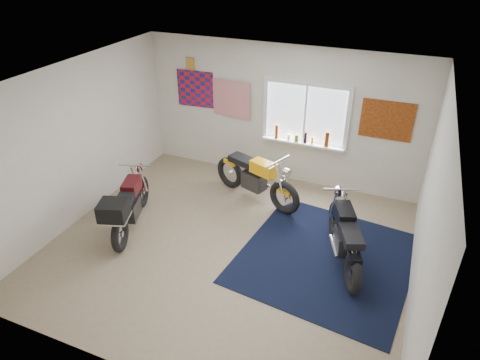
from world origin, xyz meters
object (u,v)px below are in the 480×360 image
at_px(maroon_tourer, 127,206).
at_px(black_chrome_bike, 344,237).
at_px(navy_rug, 326,258).
at_px(yellow_triumph, 256,179).

bearing_deg(maroon_tourer, black_chrome_bike, -98.16).
xyz_separation_m(navy_rug, yellow_triumph, (-1.63, 1.21, 0.43)).
relative_size(navy_rug, black_chrome_bike, 1.43).
bearing_deg(yellow_triumph, black_chrome_bike, -11.21).
distance_m(navy_rug, maroon_tourer, 3.30).
relative_size(navy_rug, maroon_tourer, 1.42).
distance_m(yellow_triumph, black_chrome_bike, 2.17).
height_order(black_chrome_bike, maroon_tourer, black_chrome_bike).
relative_size(black_chrome_bike, maroon_tourer, 0.99).
bearing_deg(navy_rug, black_chrome_bike, 19.83).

